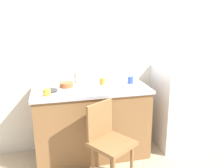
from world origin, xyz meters
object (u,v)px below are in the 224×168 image
hotplate (50,91)px  cup_orange (102,81)px  cup_blue (131,80)px  cup_yellow (47,92)px  refrigerator (177,106)px  terracotta_bowl (66,85)px  chair (108,139)px

hotplate → cup_orange: bearing=13.5°
cup_blue → cup_orange: (-0.38, 0.05, -0.00)m
hotplate → cup_yellow: size_ratio=2.17×
hotplate → refrigerator: bearing=0.3°
terracotta_bowl → hotplate: terracotta_bowl is taller
refrigerator → cup_blue: refrigerator is taller
refrigerator → cup_orange: (-1.04, 0.15, 0.39)m
hotplate → cup_yellow: bearing=-102.8°
chair → cup_yellow: size_ratio=11.38×
chair → cup_blue: cup_blue is taller
terracotta_bowl → cup_yellow: bearing=-128.3°
hotplate → cup_orange: 0.68m
cup_blue → cup_orange: cup_blue is taller
refrigerator → chair: (-1.14, -0.57, -0.06)m
refrigerator → cup_blue: size_ratio=12.38×
refrigerator → cup_yellow: 1.79m
refrigerator → cup_blue: 0.78m
terracotta_bowl → cup_blue: (0.84, -0.03, 0.02)m
refrigerator → terracotta_bowl: size_ratio=6.69×
cup_blue → terracotta_bowl: bearing=178.2°
cup_yellow → cup_orange: 0.77m
terracotta_bowl → hotplate: size_ratio=0.99×
terracotta_bowl → refrigerator: bearing=-5.0°
hotplate → terracotta_bowl: bearing=35.0°
cup_yellow → cup_orange: cup_orange is taller
refrigerator → cup_blue: bearing=171.1°
refrigerator → chair: refrigerator is taller
hotplate → cup_orange: (0.66, 0.16, 0.03)m
cup_blue → cup_orange: size_ratio=1.10×
terracotta_bowl → cup_orange: 0.47m
chair → cup_orange: cup_orange is taller
chair → terracotta_bowl: bearing=84.9°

